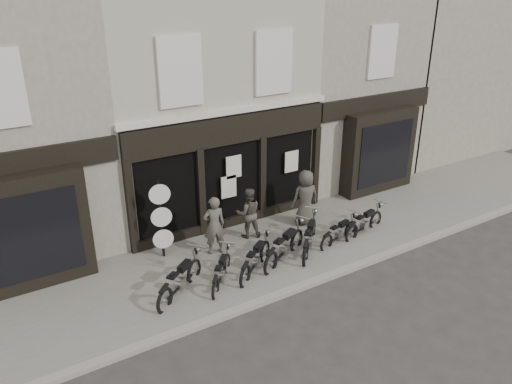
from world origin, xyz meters
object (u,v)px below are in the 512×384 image
motorcycle_0 (180,282)px  motorcycle_3 (285,249)px  motorcycle_5 (339,234)px  man_right (305,198)px  man_left (214,225)px  motorcycle_6 (364,225)px  man_centre (248,213)px  motorcycle_1 (221,274)px  motorcycle_4 (310,240)px  advert_sign_post (162,223)px  motorcycle_2 (256,261)px

motorcycle_0 → motorcycle_3: motorcycle_3 is taller
motorcycle_5 → man_right: 1.75m
motorcycle_0 → man_left: man_left is taller
motorcycle_3 → motorcycle_6: motorcycle_3 is taller
man_centre → motorcycle_6: bearing=173.2°
motorcycle_0 → man_left: size_ratio=1.04×
motorcycle_1 → man_left: (0.58, 1.50, 0.68)m
motorcycle_4 → motorcycle_5: 1.13m
motorcycle_0 → motorcycle_4: (4.32, 0.02, 0.02)m
man_right → motorcycle_5: bearing=107.1°
motorcycle_6 → advert_sign_post: 6.59m
man_left → man_right: size_ratio=0.96×
motorcycle_2 → motorcycle_3: size_ratio=0.86×
motorcycle_5 → motorcycle_6: motorcycle_6 is taller
motorcycle_2 → motorcycle_3: 1.07m
motorcycle_4 → man_right: man_right is taller
man_right → advert_sign_post: size_ratio=0.75×
motorcycle_3 → motorcycle_5: size_ratio=1.17×
motorcycle_1 → man_right: man_right is taller
man_left → man_centre: size_ratio=1.11×
motorcycle_2 → motorcycle_5: 3.16m
motorcycle_2 → man_right: size_ratio=0.97×
motorcycle_1 → man_left: size_ratio=0.84×
motorcycle_5 → man_left: size_ratio=1.00×
motorcycle_0 → motorcycle_6: motorcycle_0 is taller
man_left → advert_sign_post: bearing=-12.0°
motorcycle_4 → motorcycle_6: size_ratio=0.92×
man_right → motorcycle_2: bearing=39.3°
motorcycle_4 → man_centre: 2.13m
motorcycle_3 → advert_sign_post: advert_sign_post is taller
motorcycle_4 → advert_sign_post: size_ratio=0.72×
motorcycle_1 → motorcycle_4: motorcycle_4 is taller
motorcycle_2 → motorcycle_6: motorcycle_2 is taller
motorcycle_0 → motorcycle_4: motorcycle_4 is taller
man_centre → motorcycle_2: bearing=85.3°
motorcycle_2 → motorcycle_6: size_ratio=0.93×
man_centre → man_left: bearing=35.0°
motorcycle_4 → man_centre: man_centre is taller
motorcycle_3 → motorcycle_5: motorcycle_3 is taller
motorcycle_0 → motorcycle_2: (2.28, -0.12, -0.01)m
motorcycle_5 → advert_sign_post: (-5.10, 2.06, 0.89)m
man_centre → advert_sign_post: bearing=15.7°
motorcycle_3 → motorcycle_4: size_ratio=1.17×
motorcycle_3 → advert_sign_post: 3.71m
man_left → man_centre: (1.41, 0.36, -0.09)m
motorcycle_5 → man_centre: bearing=127.8°
motorcycle_0 → advert_sign_post: (0.34, 1.98, 0.83)m
motorcycle_1 → man_centre: 2.79m
motorcycle_1 → advert_sign_post: bearing=63.7°
motorcycle_3 → man_centre: man_centre is taller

